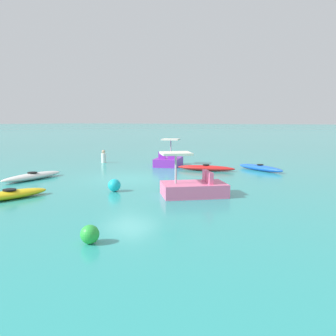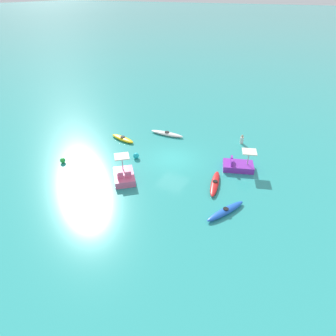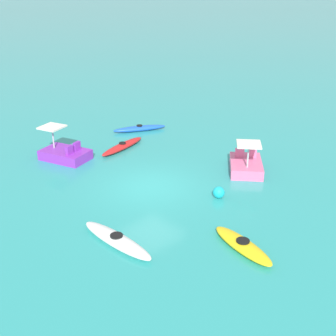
% 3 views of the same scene
% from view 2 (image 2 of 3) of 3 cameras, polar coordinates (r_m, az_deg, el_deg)
% --- Properties ---
extents(ground_plane, '(600.00, 600.00, 0.00)m').
position_cam_2_polar(ground_plane, '(24.69, 0.92, 1.86)').
color(ground_plane, teal).
extents(kayak_red, '(1.32, 3.38, 0.37)m').
position_cam_2_polar(kayak_red, '(21.59, 9.34, -3.03)').
color(kayak_red, red).
rests_on(kayak_red, ground_plane).
extents(kayak_blue, '(1.93, 3.17, 0.37)m').
position_cam_2_polar(kayak_blue, '(19.22, 11.41, -8.39)').
color(kayak_blue, blue).
rests_on(kayak_blue, ground_plane).
extents(kayak_white, '(3.50, 0.85, 0.37)m').
position_cam_2_polar(kayak_white, '(28.76, -0.22, 6.86)').
color(kayak_white, white).
rests_on(kayak_white, ground_plane).
extents(kayak_yellow, '(2.93, 1.31, 0.37)m').
position_cam_2_polar(kayak_yellow, '(28.12, -9.02, 5.83)').
color(kayak_yellow, yellow).
rests_on(kayak_yellow, ground_plane).
extents(pedal_boat_pink, '(2.70, 2.80, 1.68)m').
position_cam_2_polar(pedal_boat_pink, '(22.12, -8.77, -1.48)').
color(pedal_boat_pink, pink).
rests_on(pedal_boat_pink, ground_plane).
extents(pedal_boat_purple, '(2.76, 2.21, 1.68)m').
position_cam_2_polar(pedal_boat_purple, '(23.81, 13.86, 0.53)').
color(pedal_boat_purple, purple).
rests_on(pedal_boat_purple, ground_plane).
extents(buoy_green, '(0.45, 0.45, 0.45)m').
position_cam_2_polar(buoy_green, '(25.58, -20.26, 1.43)').
color(buoy_green, green).
rests_on(buoy_green, ground_plane).
extents(buoy_cyan, '(0.51, 0.51, 0.51)m').
position_cam_2_polar(buoy_cyan, '(24.77, -6.38, 2.45)').
color(buoy_cyan, '#19B7C6').
rests_on(buoy_cyan, ground_plane).
extents(person_near_shore, '(0.38, 0.38, 0.88)m').
position_cam_2_polar(person_near_shore, '(27.94, 14.51, 5.49)').
color(person_near_shore, silver).
rests_on(person_near_shore, ground_plane).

